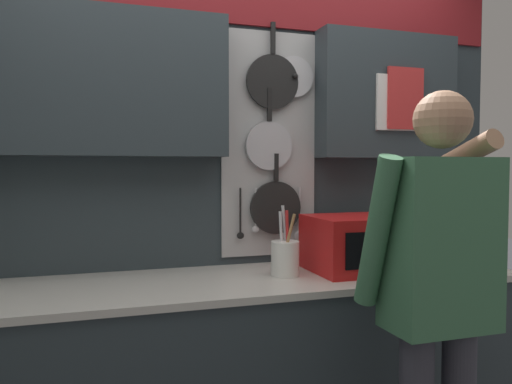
{
  "coord_description": "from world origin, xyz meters",
  "views": [
    {
      "loc": [
        -0.71,
        -2.11,
        1.38
      ],
      "look_at": [
        0.04,
        0.22,
        1.26
      ],
      "focal_mm": 35.0,
      "sensor_mm": 36.0,
      "label": 1
    }
  ],
  "objects": [
    {
      "name": "microwave",
      "position": [
        0.5,
        -0.02,
        1.02
      ],
      "size": [
        0.5,
        0.39,
        0.26
      ],
      "color": "red",
      "rests_on": "base_cabinet_counter"
    },
    {
      "name": "utensil_crock",
      "position": [
        0.11,
        -0.01,
        0.98
      ],
      "size": [
        0.13,
        0.13,
        0.32
      ],
      "color": "white",
      "rests_on": "base_cabinet_counter"
    },
    {
      "name": "back_wall_unit",
      "position": [
        -0.01,
        0.3,
        1.47
      ],
      "size": [
        2.95,
        0.23,
        2.43
      ],
      "color": "#2D383D",
      "rests_on": "ground_plane"
    },
    {
      "name": "person",
      "position": [
        0.45,
        -0.64,
        0.98
      ],
      "size": [
        0.54,
        0.63,
        1.65
      ],
      "color": "#383842",
      "rests_on": "ground_plane"
    },
    {
      "name": "knife_block",
      "position": [
        0.92,
        -0.02,
        0.99
      ],
      "size": [
        0.13,
        0.16,
        0.27
      ],
      "color": "brown",
      "rests_on": "base_cabinet_counter"
    },
    {
      "name": "base_cabinet_counter",
      "position": [
        0.0,
        -0.0,
        0.44
      ],
      "size": [
        2.38,
        0.66,
        0.89
      ],
      "color": "#2D383D",
      "rests_on": "ground_plane"
    }
  ]
}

